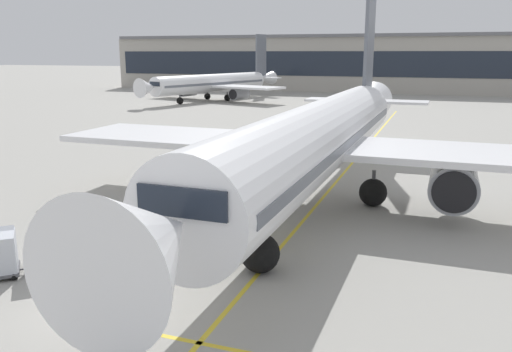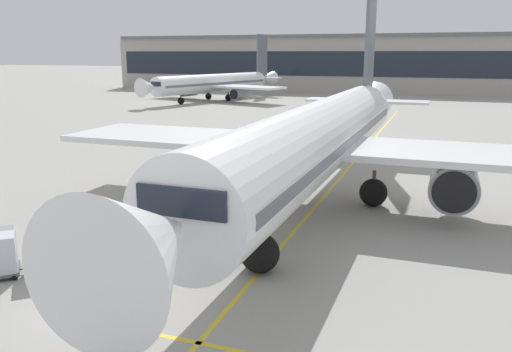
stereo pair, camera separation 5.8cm
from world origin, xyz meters
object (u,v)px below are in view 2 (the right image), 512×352
(ground_crew_marshaller, at_px, (158,239))
(safety_cone_nose_mark, at_px, (222,189))
(baggage_cart_second, at_px, (57,246))
(ground_crew_by_carts, at_px, (179,230))
(parked_airplane, at_px, (322,138))
(safety_cone_wingtip, at_px, (188,201))
(ground_crew_by_loader, at_px, (120,237))
(safety_cone_engine_keepout, at_px, (222,202))
(belt_loader, at_px, (195,226))
(distant_airplane, at_px, (216,83))
(baggage_cart_lead, at_px, (114,237))

(ground_crew_marshaller, relative_size, safety_cone_nose_mark, 2.75)
(baggage_cart_second, relative_size, ground_crew_by_carts, 1.47)
(parked_airplane, height_order, safety_cone_wingtip, parked_airplane)
(ground_crew_by_loader, xyz_separation_m, ground_crew_by_carts, (2.00, 1.67, 0.00))
(parked_airplane, relative_size, safety_cone_wingtip, 68.76)
(ground_crew_by_loader, xyz_separation_m, ground_crew_marshaller, (1.70, 0.32, 0.00))
(safety_cone_wingtip, bearing_deg, safety_cone_engine_keepout, 19.21)
(belt_loader, relative_size, ground_crew_by_loader, 2.72)
(distant_airplane, bearing_deg, ground_crew_by_loader, -69.00)
(parked_airplane, relative_size, belt_loader, 9.01)
(parked_airplane, xyz_separation_m, safety_cone_engine_keepout, (-5.33, -2.26, -3.75))
(baggage_cart_second, bearing_deg, distant_airplane, 109.29)
(safety_cone_wingtip, relative_size, safety_cone_nose_mark, 0.98)
(baggage_cart_second, xyz_separation_m, safety_cone_wingtip, (0.99, 9.97, -0.70))
(parked_airplane, distance_m, ground_crew_by_carts, 10.82)
(belt_loader, relative_size, baggage_cart_lead, 1.85)
(belt_loader, bearing_deg, safety_cone_engine_keepout, 101.26)
(belt_loader, relative_size, safety_cone_wingtip, 7.63)
(ground_crew_by_loader, bearing_deg, ground_crew_by_carts, 39.93)
(baggage_cart_second, distance_m, safety_cone_nose_mark, 13.45)
(ground_crew_marshaller, bearing_deg, ground_crew_by_loader, -169.48)
(belt_loader, relative_size, ground_crew_by_carts, 2.72)
(ground_crew_marshaller, bearing_deg, safety_cone_engine_keepout, 94.21)
(ground_crew_marshaller, relative_size, safety_cone_wingtip, 2.81)
(baggage_cart_second, bearing_deg, belt_loader, 47.63)
(belt_loader, relative_size, ground_crew_marshaller, 2.72)
(baggage_cart_lead, height_order, safety_cone_nose_mark, baggage_cart_lead)
(ground_crew_marshaller, height_order, safety_cone_nose_mark, ground_crew_marshaller)
(ground_crew_by_carts, xyz_separation_m, distant_airplane, (-29.96, 71.19, 2.23))
(ground_crew_marshaller, bearing_deg, ground_crew_by_carts, 77.58)
(baggage_cart_second, height_order, ground_crew_by_carts, baggage_cart_second)
(safety_cone_engine_keepout, bearing_deg, baggage_cart_lead, -98.37)
(parked_airplane, height_order, ground_crew_by_carts, parked_airplane)
(ground_crew_by_carts, distance_m, distant_airplane, 77.26)
(safety_cone_engine_keepout, distance_m, safety_cone_nose_mark, 2.96)
(baggage_cart_lead, relative_size, baggage_cart_second, 1.00)
(belt_loader, xyz_separation_m, distant_airplane, (-30.25, 70.16, 2.36))
(belt_loader, relative_size, distant_airplane, 0.13)
(safety_cone_wingtip, bearing_deg, parked_airplane, 21.99)
(safety_cone_engine_keepout, relative_size, distant_airplane, 0.02)
(baggage_cart_second, xyz_separation_m, ground_crew_by_carts, (3.83, 3.49, -0.00))
(parked_airplane, xyz_separation_m, safety_cone_nose_mark, (-6.56, 0.44, -3.74))
(baggage_cart_second, bearing_deg, ground_crew_by_carts, 42.38)
(baggage_cart_lead, xyz_separation_m, ground_crew_marshaller, (1.93, 0.39, -0.00))
(safety_cone_wingtip, bearing_deg, baggage_cart_second, -95.69)
(belt_loader, height_order, safety_cone_wingtip, belt_loader)
(baggage_cart_lead, bearing_deg, ground_crew_marshaller, 11.34)
(parked_airplane, relative_size, baggage_cart_second, 16.66)
(parked_airplane, relative_size, ground_crew_by_carts, 24.47)
(belt_loader, height_order, ground_crew_marshaller, belt_loader)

